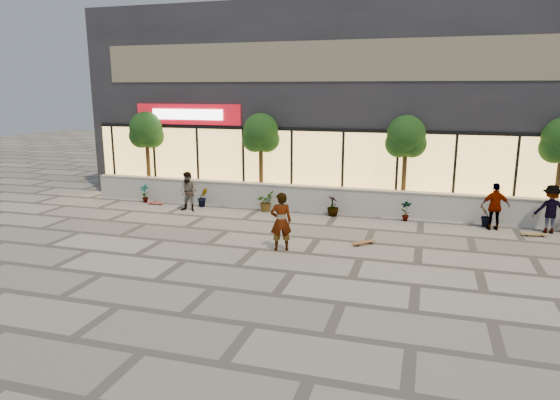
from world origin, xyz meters
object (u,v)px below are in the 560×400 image
(skater_right_far, at_px, (551,209))
(skateboard_right_near, at_px, (534,234))
(skateboard_left, at_px, (155,203))
(tree_mideast, at_px, (406,139))
(skater_center, at_px, (281,222))
(tree_west, at_px, (146,132))
(skater_left, at_px, (189,192))
(skateboard_center, at_px, (363,242))
(tree_midwest, at_px, (261,135))
(skater_right_near, at_px, (495,207))

(skater_right_far, distance_m, skateboard_right_near, 1.12)
(skateboard_left, bearing_deg, tree_mideast, 6.13)
(tree_mideast, bearing_deg, skater_center, -119.42)
(skater_center, bearing_deg, skateboard_right_near, -175.95)
(skateboard_left, bearing_deg, tree_west, 125.69)
(skater_center, height_order, skateboard_right_near, skater_center)
(tree_mideast, xyz_separation_m, skater_left, (-8.40, -2.14, -2.17))
(skater_left, relative_size, skater_right_far, 0.96)
(tree_mideast, bearing_deg, tree_west, 180.00)
(tree_mideast, xyz_separation_m, skater_center, (-3.35, -5.94, -2.07))
(tree_mideast, height_order, skater_right_far, tree_mideast)
(skateboard_center, distance_m, skateboard_left, 9.91)
(skateboard_center, bearing_deg, tree_west, 111.65)
(tree_west, distance_m, skateboard_right_near, 16.39)
(tree_midwest, relative_size, skateboard_right_near, 4.73)
(tree_mideast, bearing_deg, skater_left, -165.70)
(tree_west, relative_size, tree_midwest, 1.00)
(skater_right_far, xyz_separation_m, skateboard_left, (-15.38, -0.04, -0.77))
(skater_center, relative_size, skateboard_left, 2.44)
(tree_midwest, distance_m, tree_mideast, 6.00)
(skater_left, relative_size, skater_right_near, 0.96)
(skater_right_far, bearing_deg, skateboard_center, 24.24)
(skater_center, bearing_deg, skater_right_near, -168.70)
(skater_left, height_order, skateboard_right_near, skater_left)
(tree_mideast, xyz_separation_m, skateboard_right_near, (4.50, -2.08, -2.90))
(skater_center, relative_size, skater_right_far, 1.08)
(skater_center, xyz_separation_m, skateboard_center, (2.40, 1.26, -0.83))
(skater_left, bearing_deg, tree_mideast, 16.77)
(skateboard_center, distance_m, skateboard_right_near, 6.04)
(skater_right_near, relative_size, skateboard_center, 2.26)
(tree_mideast, height_order, skater_center, tree_mideast)
(skater_center, distance_m, skater_right_near, 7.91)
(tree_mideast, distance_m, skateboard_left, 10.84)
(tree_mideast, bearing_deg, skater_right_far, -16.14)
(tree_mideast, height_order, skateboard_right_near, tree_mideast)
(tree_mideast, xyz_separation_m, skater_right_far, (5.04, -1.46, -2.14))
(tree_mideast, height_order, skater_left, tree_mideast)
(tree_west, bearing_deg, skater_center, -36.06)
(tree_midwest, height_order, tree_mideast, same)
(skater_center, xyz_separation_m, skater_right_near, (6.60, 4.35, -0.07))
(skater_center, xyz_separation_m, skateboard_left, (-6.99, 4.44, -0.84))
(skater_right_near, distance_m, skater_right_far, 1.79)
(tree_midwest, xyz_separation_m, skateboard_left, (-4.34, -1.50, -2.91))
(tree_midwest, xyz_separation_m, skater_right_near, (9.25, -1.58, -2.14))
(skateboard_left, xyz_separation_m, skateboard_right_near, (14.84, -0.58, 0.01))
(tree_west, relative_size, skateboard_center, 5.23)
(tree_midwest, xyz_separation_m, skater_center, (2.65, -5.94, -2.07))
(tree_west, height_order, skater_center, tree_west)
(skater_left, bearing_deg, skater_center, -34.46)
(tree_mideast, bearing_deg, skateboard_center, -101.50)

